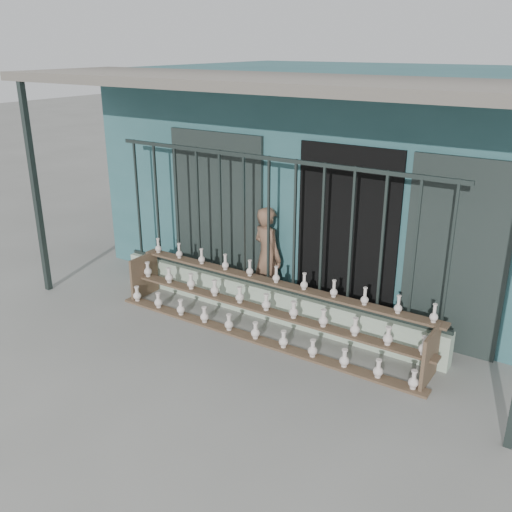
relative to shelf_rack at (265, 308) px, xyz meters
The scene contains 6 objects.
ground 0.98m from the shelf_rack, 103.97° to the right, with size 60.00×60.00×0.00m, color slate.
workshop_building 3.58m from the shelf_rack, 93.69° to the left, with size 7.40×6.60×3.21m.
parapet_wall 0.49m from the shelf_rack, 118.04° to the left, with size 5.00×0.20×0.45m, color #A4BA9F.
security_fence 1.10m from the shelf_rack, 118.04° to the left, with size 5.00×0.04×1.80m.
shelf_rack is the anchor object (origin of this frame).
elderly_woman 0.97m from the shelf_rack, 120.70° to the left, with size 0.54×0.35×1.47m, color brown.
Camera 1 is at (3.77, -4.76, 3.59)m, focal length 40.00 mm.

